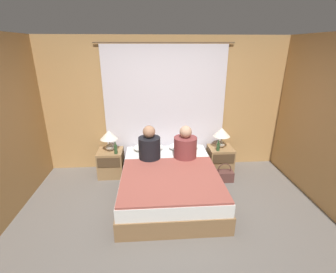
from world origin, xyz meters
TOP-DOWN VIEW (x-y plane):
  - ground_plane at (0.00, 0.00)m, footprint 16.00×16.00m
  - wall_back at (0.00, 1.82)m, footprint 4.64×0.06m
  - curtain_panel at (0.00, 1.75)m, footprint 2.46×0.02m
  - bed at (0.00, 0.70)m, footprint 1.53×2.01m
  - nightstand_left at (-1.05, 1.44)m, footprint 0.45×0.45m
  - nightstand_right at (1.05, 1.44)m, footprint 0.45×0.45m
  - lamp_left at (-1.05, 1.47)m, footprint 0.32×0.32m
  - lamp_right at (1.05, 1.47)m, footprint 0.32×0.32m
  - pillow_left at (-0.34, 1.49)m, footprint 0.57×0.35m
  - pillow_right at (0.34, 1.49)m, footprint 0.57×0.35m
  - blanket_on_bed at (0.00, 0.39)m, footprint 1.47×1.34m
  - person_left_in_bed at (-0.31, 1.10)m, footprint 0.37×0.37m
  - person_right_in_bed at (0.31, 1.10)m, footprint 0.40×0.40m
  - beer_bottle_on_left_stand at (-0.92, 1.31)m, footprint 0.06×0.06m
  - beer_bottle_on_right_stand at (0.95, 1.31)m, footprint 0.06×0.06m
  - handbag_on_floor at (1.03, 1.07)m, footprint 0.32×0.19m

SIDE VIEW (x-z plane):
  - ground_plane at x=0.00m, z-range 0.00..0.00m
  - handbag_on_floor at x=1.03m, z-range -0.07..0.28m
  - bed at x=0.00m, z-range 0.00..0.46m
  - nightstand_left at x=-1.05m, z-range 0.00..0.50m
  - nightstand_right at x=1.05m, z-range 0.00..0.50m
  - blanket_on_bed at x=0.00m, z-range 0.47..0.50m
  - pillow_left at x=-0.34m, z-range 0.47..0.59m
  - pillow_right at x=0.34m, z-range 0.47..0.59m
  - beer_bottle_on_right_stand at x=0.95m, z-range 0.47..0.68m
  - beer_bottle_on_left_stand at x=-0.92m, z-range 0.47..0.69m
  - person_right_in_bed at x=0.31m, z-range 0.40..0.99m
  - person_left_in_bed at x=-0.31m, z-range 0.40..1.01m
  - lamp_left at x=-1.05m, z-range 0.57..0.95m
  - lamp_right at x=1.05m, z-range 0.57..0.95m
  - curtain_panel at x=0.00m, z-range 0.00..2.38m
  - wall_back at x=0.00m, z-range 0.00..2.50m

